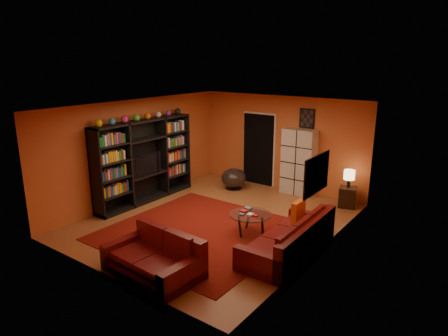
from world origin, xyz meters
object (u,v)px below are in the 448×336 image
Objects in this scene: coffee_table at (250,216)px; bowl_chair at (234,178)px; storage_cabinet at (299,162)px; sofa at (292,240)px; tv at (144,164)px; loveseat at (157,257)px; side_table at (347,197)px; table_lamp at (349,175)px; entertainment_unit at (145,161)px.

bowl_chair reaches higher than coffee_table.
storage_cabinet reaches higher than coffee_table.
bowl_chair is at bearing 139.49° from sofa.
coffee_table is at bearing -82.57° from storage_cabinet.
sofa is at bearing -94.94° from tv.
loveseat is 2.41× the size of bowl_chair.
tv is 4.06m from storage_cabinet.
sofa is 1.16m from coffee_table.
side_table is 0.56m from table_lamp.
bowl_chair is (-2.00, 2.27, -0.09)m from coffee_table.
sofa is 2.68× the size of coffee_table.
coffee_table is at bearing -48.63° from bowl_chair.
storage_cabinet is (2.88, 2.86, -0.11)m from tv.
table_lamp is at bearing -13.28° from loveseat.
loveseat is 5.29m from table_lamp.
storage_cabinet is 2.49× the size of bowl_chair.
sofa is at bearing -89.39° from side_table.
side_table is at bearing 30.86° from entertainment_unit.
sofa reaches higher than coffee_table.
entertainment_unit is 3.36m from coffee_table.
storage_cabinet is at bearing 113.43° from sofa.
storage_cabinet is at bearing 172.91° from table_lamp.
tv is 4.44m from sofa.
sofa is at bearing -34.89° from loveseat.
table_lamp is (1.45, -0.18, -0.08)m from storage_cabinet.
side_table is (4.38, 2.62, -0.80)m from entertainment_unit.
side_table is at bearing -13.28° from loveseat.
entertainment_unit is 3.80m from loveseat.
tv is 5.10m from table_lamp.
sofa is (4.42, -0.44, -0.77)m from entertainment_unit.
entertainment_unit is at bearing 173.13° from sofa.
tv reaches higher than side_table.
tv is 2.60m from bowl_chair.
tv is 0.53× the size of storage_cabinet.
table_lamp reaches higher than loveseat.
coffee_table is (-1.12, 0.29, 0.12)m from sofa.
table_lamp is (0.00, 0.00, 0.56)m from side_table.
entertainment_unit is at bearing -149.14° from side_table.
tv is at bearing -148.23° from table_lamp.
entertainment_unit is at bearing -135.89° from storage_cabinet.
loveseat is 3.43× the size of side_table.
loveseat reaches higher than coffee_table.
bowl_chair is at bearing -170.77° from table_lamp.
entertainment_unit is 2.59m from bowl_chair.
storage_cabinet is 4.01× the size of table_lamp.
table_lamp is (4.38, 2.62, -0.24)m from entertainment_unit.
entertainment_unit is 4.50m from sofa.
bowl_chair is (1.24, 2.18, -0.68)m from tv.
entertainment_unit reaches higher than bowl_chair.
side_table is at bearing -135.00° from table_lamp.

